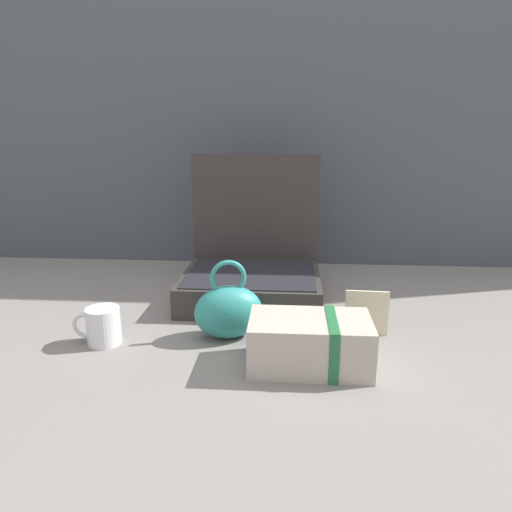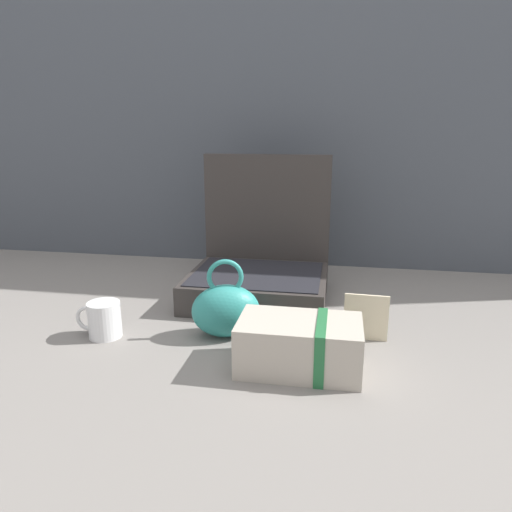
{
  "view_description": "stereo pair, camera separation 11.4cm",
  "coord_description": "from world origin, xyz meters",
  "px_view_note": "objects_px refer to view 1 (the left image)",
  "views": [
    {
      "loc": [
        0.05,
        -1.12,
        0.48
      ],
      "look_at": [
        -0.03,
        -0.02,
        0.18
      ],
      "focal_mm": 33.16,
      "sensor_mm": 36.0,
      "label": 1
    },
    {
      "loc": [
        0.17,
        -1.11,
        0.48
      ],
      "look_at": [
        -0.03,
        -0.02,
        0.18
      ],
      "focal_mm": 33.16,
      "sensor_mm": 36.0,
      "label": 2
    }
  ],
  "objects_px": {
    "open_suitcase": "(252,268)",
    "teal_pouch_handbag": "(229,311)",
    "coffee_mug": "(102,326)",
    "cream_toiletry_bag": "(311,343)",
    "info_card_left": "(366,313)"
  },
  "relations": [
    {
      "from": "open_suitcase",
      "to": "cream_toiletry_bag",
      "type": "distance_m",
      "value": 0.45
    },
    {
      "from": "teal_pouch_handbag",
      "to": "cream_toiletry_bag",
      "type": "relative_size",
      "value": 0.76
    },
    {
      "from": "cream_toiletry_bag",
      "to": "coffee_mug",
      "type": "bearing_deg",
      "value": 171.24
    },
    {
      "from": "cream_toiletry_bag",
      "to": "coffee_mug",
      "type": "distance_m",
      "value": 0.48
    },
    {
      "from": "open_suitcase",
      "to": "info_card_left",
      "type": "relative_size",
      "value": 3.66
    },
    {
      "from": "open_suitcase",
      "to": "coffee_mug",
      "type": "height_order",
      "value": "open_suitcase"
    },
    {
      "from": "teal_pouch_handbag",
      "to": "info_card_left",
      "type": "bearing_deg",
      "value": 6.64
    },
    {
      "from": "teal_pouch_handbag",
      "to": "info_card_left",
      "type": "xyz_separation_m",
      "value": [
        0.32,
        0.04,
        -0.01
      ]
    },
    {
      "from": "cream_toiletry_bag",
      "to": "info_card_left",
      "type": "xyz_separation_m",
      "value": [
        0.14,
        0.16,
        0.0
      ]
    },
    {
      "from": "coffee_mug",
      "to": "info_card_left",
      "type": "xyz_separation_m",
      "value": [
        0.61,
        0.09,
        0.01
      ]
    },
    {
      "from": "teal_pouch_handbag",
      "to": "coffee_mug",
      "type": "relative_size",
      "value": 1.7
    },
    {
      "from": "open_suitcase",
      "to": "teal_pouch_handbag",
      "type": "relative_size",
      "value": 2.13
    },
    {
      "from": "cream_toiletry_bag",
      "to": "info_card_left",
      "type": "distance_m",
      "value": 0.21
    },
    {
      "from": "open_suitcase",
      "to": "coffee_mug",
      "type": "xyz_separation_m",
      "value": [
        -0.32,
        -0.34,
        -0.04
      ]
    },
    {
      "from": "info_card_left",
      "to": "cream_toiletry_bag",
      "type": "bearing_deg",
      "value": -127.03
    }
  ]
}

